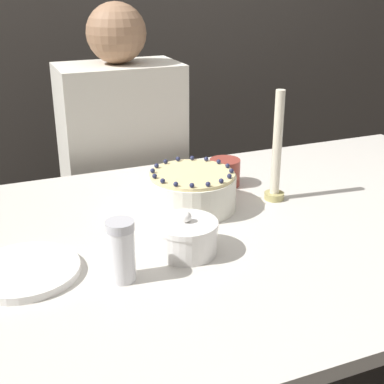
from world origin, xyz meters
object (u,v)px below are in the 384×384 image
(sugar_bowl, at_px, (186,237))
(candle, at_px, (277,156))
(cake, at_px, (192,191))
(sugar_shaker, at_px, (121,251))
(person_man_blue_shirt, at_px, (125,205))

(sugar_bowl, relative_size, candle, 0.47)
(cake, height_order, sugar_shaker, sugar_shaker)
(sugar_shaker, height_order, person_man_blue_shirt, person_man_blue_shirt)
(sugar_bowl, bearing_deg, sugar_shaker, -160.48)
(sugar_bowl, bearing_deg, candle, 29.22)
(candle, bearing_deg, sugar_bowl, -150.78)
(sugar_bowl, xyz_separation_m, person_man_blue_shirt, (0.07, 0.77, -0.25))
(sugar_shaker, bearing_deg, cake, 46.12)
(sugar_bowl, height_order, person_man_blue_shirt, person_man_blue_shirt)
(sugar_bowl, distance_m, candle, 0.38)
(person_man_blue_shirt, bearing_deg, sugar_bowl, 84.80)
(sugar_shaker, relative_size, candle, 0.43)
(sugar_shaker, bearing_deg, person_man_blue_shirt, 74.61)
(sugar_shaker, relative_size, person_man_blue_shirt, 0.10)
(cake, distance_m, sugar_shaker, 0.37)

